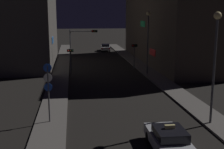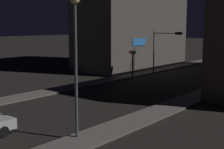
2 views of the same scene
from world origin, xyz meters
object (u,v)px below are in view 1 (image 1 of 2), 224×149
(traffic_light_overhead, at_px, (80,41))
(street_lamp_far_block, at_px, (148,32))
(street_lamp_near_block, at_px, (215,49))
(far_car, at_px, (106,47))
(traffic_light_left_kerb, at_px, (70,56))
(traffic_light_right_kerb, at_px, (134,51))
(taxi, at_px, (169,140))
(sign_pole_left, at_px, (48,87))

(traffic_light_overhead, height_order, street_lamp_far_block, street_lamp_far_block)
(street_lamp_near_block, bearing_deg, street_lamp_far_block, 90.27)
(traffic_light_overhead, bearing_deg, far_car, 73.91)
(traffic_light_left_kerb, bearing_deg, far_car, 73.70)
(traffic_light_right_kerb, bearing_deg, street_lamp_far_block, -81.07)
(traffic_light_left_kerb, relative_size, street_lamp_near_block, 0.44)
(taxi, distance_m, street_lamp_near_block, 7.21)
(taxi, height_order, traffic_light_right_kerb, traffic_light_right_kerb)
(taxi, height_order, far_car, taxi)
(traffic_light_left_kerb, xyz_separation_m, sign_pole_left, (-1.42, -16.90, 0.21))
(traffic_light_left_kerb, height_order, street_lamp_far_block, street_lamp_far_block)
(traffic_light_overhead, xyz_separation_m, street_lamp_far_block, (8.09, -5.74, 1.50))
(taxi, xyz_separation_m, street_lamp_far_block, (4.12, 21.12, 4.66))
(traffic_light_right_kerb, relative_size, sign_pole_left, 0.85)
(far_car, xyz_separation_m, traffic_light_right_kerb, (1.69, -20.94, 1.78))
(traffic_light_overhead, bearing_deg, sign_pole_left, -97.52)
(taxi, height_order, street_lamp_near_block, street_lamp_near_block)
(traffic_light_left_kerb, bearing_deg, sign_pole_left, -94.79)
(traffic_light_left_kerb, bearing_deg, taxi, -76.40)
(far_car, bearing_deg, traffic_light_right_kerb, -85.39)
(far_car, distance_m, sign_pole_left, 42.12)
(traffic_light_overhead, height_order, traffic_light_right_kerb, traffic_light_overhead)
(traffic_light_overhead, xyz_separation_m, traffic_light_right_kerb, (7.38, -1.21, -1.39))
(traffic_light_right_kerb, bearing_deg, traffic_light_overhead, 170.70)
(far_car, distance_m, traffic_light_overhead, 20.78)
(far_car, distance_m, traffic_light_right_kerb, 21.09)
(far_car, height_order, traffic_light_right_kerb, traffic_light_right_kerb)
(taxi, distance_m, traffic_light_left_kerb, 22.98)
(traffic_light_overhead, height_order, street_lamp_near_block, street_lamp_near_block)
(far_car, distance_m, street_lamp_far_block, 26.01)
(taxi, bearing_deg, far_car, 87.89)
(sign_pole_left, bearing_deg, far_car, 78.31)
(far_car, bearing_deg, street_lamp_near_block, -86.69)
(taxi, bearing_deg, sign_pole_left, 141.65)
(sign_pole_left, bearing_deg, traffic_light_right_kerb, 63.25)
(street_lamp_far_block, bearing_deg, traffic_light_right_kerb, 98.93)
(far_car, distance_m, traffic_light_left_kerb, 25.38)
(far_car, height_order, sign_pole_left, sign_pole_left)
(traffic_light_left_kerb, bearing_deg, street_lamp_near_block, -62.68)
(taxi, xyz_separation_m, far_car, (1.72, 46.59, -0.00))
(traffic_light_overhead, bearing_deg, traffic_light_right_kerb, -9.30)
(taxi, height_order, traffic_light_overhead, traffic_light_overhead)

